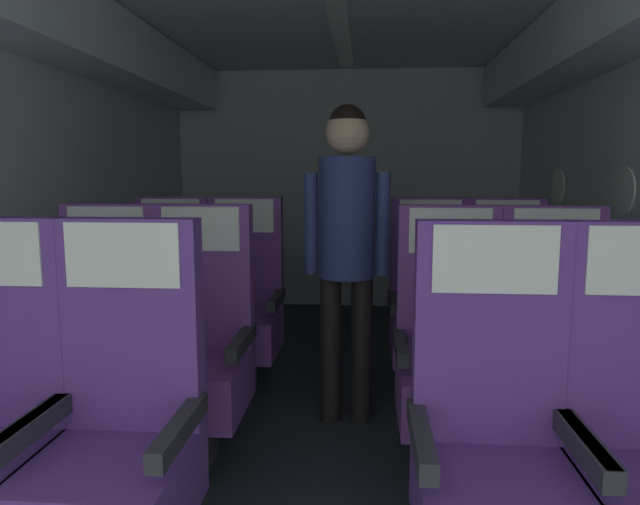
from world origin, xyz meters
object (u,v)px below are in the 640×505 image
Objects in this scene: seat_a_right_window at (494,455)px; flight_attendant at (347,231)px; seat_b_left_window at (103,351)px; seat_a_left_aisle at (118,441)px; seat_c_left_window at (169,308)px; seat_b_right_aisle at (555,362)px; seat_b_right_window at (449,359)px; seat_b_left_aisle at (198,353)px; seat_c_right_aisle at (507,315)px; seat_c_right_window at (430,313)px; seat_c_left_aisle at (243,309)px.

flight_attendant reaches higher than seat_a_right_window.
seat_b_left_window is 0.71× the size of flight_attendant.
seat_a_left_aisle and seat_c_left_window have the same top height.
flight_attendant is (-0.91, 0.41, 0.52)m from seat_b_right_aisle.
seat_b_right_aisle and seat_c_left_window have the same top height.
seat_b_right_window is 1.00× the size of seat_c_left_window.
seat_b_right_window is 1.76m from seat_c_left_window.
seat_b_left_aisle is 1.00× the size of seat_c_right_aisle.
flight_attendant is at bearing 155.72° from seat_b_right_aisle.
seat_b_right_aisle is 0.95m from seat_c_right_window.
seat_c_left_aisle is 0.71× the size of flight_attendant.
seat_a_right_window is 1.40m from seat_b_left_aisle.
seat_c_left_aisle and seat_c_right_window have the same top height.
seat_c_left_aisle and seat_c_right_aisle have the same top height.
seat_c_right_aisle is 0.71× the size of flight_attendant.
seat_b_right_aisle is 1.00× the size of seat_b_right_window.
flight_attendant is at bearing 138.43° from seat_b_right_window.
seat_b_left_window is 0.83m from seat_c_left_window.
seat_a_right_window and seat_c_left_aisle have the same top height.
seat_a_right_window is 0.95m from seat_b_right_aisle.
seat_b_right_window and seat_c_left_aisle have the same top height.
seat_a_left_aisle is 1.00× the size of seat_c_right_window.
seat_a_left_aisle and seat_c_left_aisle have the same top height.
seat_b_left_aisle is 1.00× the size of seat_c_left_aisle.
seat_b_right_window is at bearing 90.30° from seat_a_right_window.
seat_b_right_aisle is (1.56, 0.00, 0.00)m from seat_b_left_aisle.
seat_c_right_window is 0.71× the size of flight_attendant.
seat_a_right_window is 1.00× the size of seat_c_left_aisle.
seat_c_right_aisle is 1.00× the size of seat_c_right_window.
seat_b_right_aisle is at bearing -28.55° from seat_c_left_aisle.
seat_b_left_aisle is at bearing -152.00° from seat_c_right_aisle.
seat_b_right_window is 0.71× the size of flight_attendant.
seat_c_left_aisle is (0.46, 0.84, 0.00)m from seat_b_left_window.
seat_a_right_window is 0.85m from seat_b_right_window.
seat_c_right_window is (0.00, 1.68, 0.00)m from seat_a_right_window.
seat_c_left_aisle is at bearing 179.45° from seat_c_right_aisle.
seat_b_right_window is 0.94m from seat_c_right_aisle.
seat_c_left_window is at bearing 89.11° from seat_b_left_window.
seat_c_right_aisle is at bearing 47.16° from seat_a_left_aisle.
seat_b_left_aisle is (0.44, -0.00, 0.00)m from seat_b_left_window.
seat_a_right_window is 2.02m from seat_c_left_aisle.
seat_a_left_aisle is 1.77m from seat_b_right_aisle.
seat_c_left_window is 0.45m from seat_c_left_aisle.
seat_c_right_aisle and seat_c_right_window have the same top height.
seat_b_right_aisle is 1.00× the size of seat_c_left_aisle.
seat_c_left_aisle is (0.02, 0.84, 0.00)m from seat_b_left_aisle.
seat_c_left_window is (-0.43, 0.83, 0.00)m from seat_b_left_aisle.
seat_a_left_aisle is 1.00× the size of seat_a_right_window.
seat_b_left_window and seat_c_left_window have the same top height.
seat_a_left_aisle is 1.73m from seat_c_left_window.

